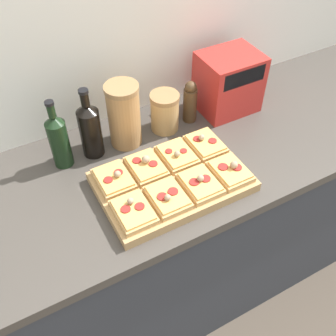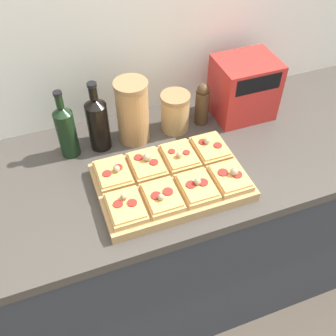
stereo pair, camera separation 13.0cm
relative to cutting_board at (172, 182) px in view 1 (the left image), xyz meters
name	(u,v)px [view 1 (the left image)]	position (x,y,z in m)	size (l,w,h in m)	color
wall_back	(124,33)	(0.06, 0.47, 0.30)	(6.00, 0.06, 2.50)	silver
kitchen_counter	(171,233)	(0.06, 0.12, -0.48)	(2.63, 0.67, 0.93)	#333842
cutting_board	(172,182)	(0.00, 0.00, 0.00)	(0.49, 0.32, 0.04)	tan
pizza_slice_back_left	(114,179)	(-0.18, 0.08, 0.03)	(0.11, 0.14, 0.05)	tan
pizza_slice_back_midleft	(146,166)	(-0.06, 0.08, 0.03)	(0.11, 0.14, 0.06)	tan
pizza_slice_back_midright	(177,155)	(0.06, 0.08, 0.03)	(0.11, 0.14, 0.05)	tan
pizza_slice_back_right	(205,144)	(0.18, 0.08, 0.03)	(0.11, 0.14, 0.05)	tan
pizza_slice_front_left	(133,211)	(-0.18, -0.08, 0.03)	(0.11, 0.14, 0.05)	tan
pizza_slice_front_midleft	(168,197)	(-0.06, -0.08, 0.03)	(0.11, 0.14, 0.05)	tan
pizza_slice_front_midright	(200,184)	(0.06, -0.08, 0.03)	(0.11, 0.14, 0.05)	tan
pizza_slice_front_right	(230,171)	(0.18, -0.08, 0.03)	(0.11, 0.14, 0.05)	tan
olive_oil_bottle	(59,140)	(-0.28, 0.28, 0.09)	(0.07, 0.07, 0.27)	black
wine_bottle	(90,129)	(-0.17, 0.28, 0.09)	(0.08, 0.08, 0.27)	black
grain_jar_tall	(124,115)	(-0.04, 0.28, 0.11)	(0.12, 0.12, 0.25)	#AD7F4C
grain_jar_short	(165,112)	(0.12, 0.28, 0.06)	(0.11, 0.11, 0.15)	tan
pepper_mill	(190,102)	(0.23, 0.28, 0.07)	(0.05, 0.05, 0.18)	#47331E
toaster_oven	(228,82)	(0.40, 0.28, 0.10)	(0.25, 0.19, 0.24)	red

